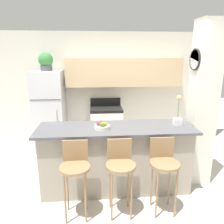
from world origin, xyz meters
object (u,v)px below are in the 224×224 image
object	(u,v)px
bar_stool_left	(75,168)
potted_plant_on_fridge	(46,61)
stove_range	(106,127)
refrigerator	(50,111)
orchid_vase	(178,117)
fruit_bowl	(102,126)
bar_stool_mid	(120,166)
bar_stool_right	(164,164)

from	to	relation	value
bar_stool_left	potted_plant_on_fridge	xyz separation A→B (m)	(-0.72, 2.21, 1.24)
stove_range	refrigerator	bearing A→B (deg)	-178.71
refrigerator	potted_plant_on_fridge	bearing A→B (deg)	116.59
orchid_vase	fruit_bowl	world-z (taller)	orchid_vase
refrigerator	bar_stool_mid	size ratio (longest dim) A/B	1.73
bar_stool_left	orchid_vase	xyz separation A→B (m)	(1.51, 0.59, 0.46)
orchid_vase	fruit_bowl	distance (m)	1.16
fruit_bowl	bar_stool_left	bearing A→B (deg)	-125.51
stove_range	potted_plant_on_fridge	size ratio (longest dim) A/B	2.90
bar_stool_mid	orchid_vase	size ratio (longest dim) A/B	2.16
stove_range	bar_stool_left	size ratio (longest dim) A/B	1.07
bar_stool_right	orchid_vase	world-z (taller)	orchid_vase
bar_stool_left	fruit_bowl	distance (m)	0.72
bar_stool_mid	potted_plant_on_fridge	xyz separation A→B (m)	(-1.29, 2.21, 1.24)
refrigerator	stove_range	size ratio (longest dim) A/B	1.62
bar_stool_right	orchid_vase	size ratio (longest dim) A/B	2.16
bar_stool_right	fruit_bowl	xyz separation A→B (m)	(-0.78, 0.50, 0.38)
bar_stool_right	potted_plant_on_fridge	bearing A→B (deg)	130.05
refrigerator	bar_stool_left	size ratio (longest dim) A/B	1.73
stove_range	orchid_vase	xyz separation A→B (m)	(1.00, -1.64, 0.67)
potted_plant_on_fridge	bar_stool_mid	bearing A→B (deg)	-59.76
bar_stool_right	potted_plant_on_fridge	world-z (taller)	potted_plant_on_fridge
potted_plant_on_fridge	orchid_vase	bearing A→B (deg)	-35.86
orchid_vase	stove_range	bearing A→B (deg)	121.23
refrigerator	orchid_vase	world-z (taller)	refrigerator
stove_range	bar_stool_mid	world-z (taller)	stove_range
refrigerator	bar_stool_mid	xyz separation A→B (m)	(1.29, -2.21, -0.19)
stove_range	bar_stool_right	world-z (taller)	stove_range
potted_plant_on_fridge	fruit_bowl	size ratio (longest dim) A/B	1.63
bar_stool_mid	stove_range	bearing A→B (deg)	91.28
refrigerator	orchid_vase	size ratio (longest dim) A/B	3.75
bar_stool_left	potted_plant_on_fridge	world-z (taller)	potted_plant_on_fridge
bar_stool_right	fruit_bowl	world-z (taller)	fruit_bowl
bar_stool_right	potted_plant_on_fridge	size ratio (longest dim) A/B	2.70
refrigerator	potted_plant_on_fridge	distance (m)	1.05
refrigerator	stove_range	distance (m)	1.30
bar_stool_right	potted_plant_on_fridge	distance (m)	3.14
refrigerator	orchid_vase	distance (m)	2.77
stove_range	fruit_bowl	xyz separation A→B (m)	(-0.16, -1.73, 0.59)
stove_range	orchid_vase	size ratio (longest dim) A/B	2.32
orchid_vase	fruit_bowl	size ratio (longest dim) A/B	2.03
potted_plant_on_fridge	orchid_vase	distance (m)	2.86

